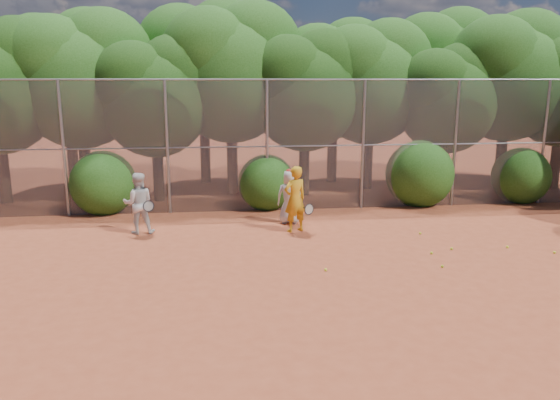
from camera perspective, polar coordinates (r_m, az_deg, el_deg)
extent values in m
plane|color=brown|center=(11.56, 6.40, -7.91)|extent=(80.00, 80.00, 0.00)
cylinder|color=gray|center=(17.27, -21.68, 4.95)|extent=(0.09, 0.09, 4.00)
cylinder|color=gray|center=(16.74, -11.69, 5.36)|extent=(0.09, 0.09, 4.00)
cylinder|color=gray|center=(16.73, -1.36, 5.61)|extent=(0.09, 0.09, 4.00)
cylinder|color=gray|center=(17.26, 8.66, 5.69)|extent=(0.09, 0.09, 4.00)
cylinder|color=gray|center=(18.27, 17.83, 5.60)|extent=(0.09, 0.09, 4.00)
cylinder|color=gray|center=(19.69, 25.85, 5.41)|extent=(0.09, 0.09, 4.00)
cylinder|color=gray|center=(16.73, 2.10, 12.47)|extent=(20.00, 0.05, 0.05)
cylinder|color=gray|center=(16.85, 2.05, 5.66)|extent=(20.00, 0.04, 0.04)
cube|color=slate|center=(16.85, 2.05, 5.66)|extent=(20.00, 0.02, 4.00)
cylinder|color=black|center=(20.03, -26.96, 3.06)|extent=(0.38, 0.38, 2.38)
sphere|color=black|center=(19.94, -25.43, 12.68)|extent=(3.05, 3.05, 3.05)
cylinder|color=black|center=(19.77, -19.67, 3.79)|extent=(0.38, 0.38, 2.52)
sphere|color=#1D4912|center=(19.57, -20.21, 10.95)|extent=(4.03, 4.03, 4.03)
sphere|color=#1D4912|center=(19.81, -17.83, 14.05)|extent=(3.23, 3.23, 3.23)
sphere|color=#1D4912|center=(19.46, -22.67, 13.13)|extent=(3.02, 3.02, 3.02)
cylinder|color=black|center=(18.69, -12.62, 3.21)|extent=(0.36, 0.36, 2.17)
sphere|color=black|center=(18.47, -12.94, 9.73)|extent=(3.47, 3.47, 3.47)
sphere|color=black|center=(18.74, -10.79, 12.52)|extent=(2.78, 2.78, 2.78)
sphere|color=black|center=(18.27, -15.07, 11.78)|extent=(2.60, 2.60, 2.60)
cylinder|color=black|center=(19.54, -5.02, 4.59)|extent=(0.39, 0.39, 2.66)
sphere|color=#1D4912|center=(19.35, -5.17, 12.26)|extent=(4.26, 4.26, 4.26)
sphere|color=#1D4912|center=(19.84, -2.72, 15.38)|extent=(3.40, 3.40, 3.40)
sphere|color=#1D4912|center=(19.04, -7.52, 14.76)|extent=(3.19, 3.19, 3.19)
cylinder|color=black|center=(19.20, 2.53, 3.91)|extent=(0.37, 0.37, 2.27)
sphere|color=black|center=(18.99, 2.60, 10.57)|extent=(3.64, 3.64, 3.64)
sphere|color=black|center=(19.47, 4.63, 13.27)|extent=(2.91, 2.91, 2.91)
sphere|color=black|center=(18.62, 0.77, 12.78)|extent=(2.73, 2.73, 2.73)
cylinder|color=black|center=(20.49, 9.13, 4.56)|extent=(0.38, 0.38, 2.45)
sphere|color=#1D4912|center=(20.30, 9.37, 11.28)|extent=(3.92, 3.92, 3.92)
sphere|color=#1D4912|center=(20.90, 11.30, 13.93)|extent=(3.14, 3.14, 3.14)
sphere|color=#1D4912|center=(19.84, 7.72, 13.57)|extent=(2.94, 2.94, 2.94)
cylinder|color=black|center=(20.41, 16.66, 3.66)|extent=(0.36, 0.36, 2.10)
sphere|color=black|center=(20.21, 17.03, 9.43)|extent=(3.36, 3.36, 3.36)
sphere|color=black|center=(20.77, 18.54, 11.72)|extent=(2.69, 2.69, 2.69)
sphere|color=black|center=(19.73, 15.85, 11.39)|extent=(2.52, 2.52, 2.52)
cylinder|color=black|center=(22.00, 22.11, 4.52)|extent=(0.39, 0.39, 2.59)
sphere|color=#1D4912|center=(21.83, 22.67, 11.12)|extent=(4.14, 4.14, 4.14)
sphere|color=#1D4912|center=(22.61, 24.27, 13.64)|extent=(3.32, 3.32, 3.32)
sphere|color=#1D4912|center=(21.22, 21.51, 13.45)|extent=(3.11, 3.11, 3.11)
cylinder|color=black|center=(22.78, 26.87, 3.98)|extent=(0.37, 0.37, 2.31)
sphere|color=black|center=(22.02, 26.62, 11.62)|extent=(2.77, 2.77, 2.77)
cylinder|color=black|center=(22.21, -20.89, 4.73)|extent=(0.39, 0.39, 2.62)
sphere|color=#1D4912|center=(22.05, -21.42, 11.36)|extent=(4.20, 4.20, 4.20)
sphere|color=#1D4912|center=(22.28, -19.21, 14.24)|extent=(3.36, 3.36, 3.36)
sphere|color=#1D4912|center=(21.95, -23.71, 13.37)|extent=(3.15, 3.15, 3.15)
cylinder|color=black|center=(21.71, -7.84, 5.51)|extent=(0.40, 0.40, 2.80)
sphere|color=#1D4912|center=(21.55, -8.06, 12.77)|extent=(4.48, 4.48, 4.48)
sphere|color=#1D4912|center=(22.03, -5.70, 15.74)|extent=(3.58, 3.58, 3.58)
sphere|color=#1D4912|center=(21.27, -10.35, 15.11)|extent=(3.36, 3.36, 3.36)
cylinder|color=black|center=(21.79, 5.46, 5.23)|extent=(0.38, 0.38, 2.52)
sphere|color=#1D4912|center=(21.62, 5.60, 11.73)|extent=(4.03, 4.03, 4.03)
sphere|color=#1D4912|center=(22.20, 7.54, 14.31)|extent=(3.23, 3.23, 3.23)
sphere|color=#1D4912|center=(21.19, 3.90, 13.93)|extent=(3.02, 3.02, 3.02)
cylinder|color=black|center=(23.68, 15.94, 5.64)|extent=(0.40, 0.40, 2.73)
sphere|color=#1D4912|center=(23.53, 16.34, 12.12)|extent=(4.37, 4.37, 4.37)
sphere|color=#1D4912|center=(24.30, 18.06, 14.59)|extent=(3.49, 3.49, 3.49)
sphere|color=#1D4912|center=(22.96, 14.98, 14.38)|extent=(3.28, 3.28, 3.28)
sphere|color=#1D4912|center=(17.47, -18.00, 1.98)|extent=(2.00, 2.00, 2.00)
sphere|color=#1D4912|center=(17.20, -1.43, 2.09)|extent=(1.80, 1.80, 1.80)
sphere|color=#1D4912|center=(18.28, 14.39, 2.97)|extent=(2.20, 2.20, 2.20)
sphere|color=#1D4912|center=(19.82, 23.88, 2.56)|extent=(1.90, 1.90, 1.90)
imported|color=#CA8E17|center=(14.52, 1.57, 0.10)|extent=(0.77, 0.65, 1.78)
torus|color=black|center=(14.44, 3.05, -0.97)|extent=(0.28, 0.17, 0.30)
cylinder|color=black|center=(14.61, 2.53, -0.82)|extent=(0.16, 0.26, 0.04)
imported|color=silver|center=(15.37, 1.02, 0.34)|extent=(0.87, 0.71, 1.54)
ellipsoid|color=#B02019|center=(15.23, 1.03, 3.03)|extent=(0.22, 0.22, 0.13)
sphere|color=yellow|center=(15.20, 2.24, 0.50)|extent=(0.07, 0.07, 0.07)
imported|color=silver|center=(14.85, -14.59, -0.33)|extent=(0.84, 0.69, 1.63)
torus|color=black|center=(14.53, -13.57, -0.62)|extent=(0.33, 0.20, 0.29)
cylinder|color=black|center=(14.73, -13.28, -0.74)|extent=(0.10, 0.27, 0.13)
sphere|color=yellow|center=(13.32, 15.56, -5.35)|extent=(0.07, 0.07, 0.07)
sphere|color=yellow|center=(13.79, 17.50, -4.87)|extent=(0.07, 0.07, 0.07)
sphere|color=yellow|center=(12.47, 16.61, -6.66)|extent=(0.07, 0.07, 0.07)
sphere|color=yellow|center=(14.41, 26.76, -4.91)|extent=(0.07, 0.07, 0.07)
sphere|color=yellow|center=(11.79, 4.79, -7.28)|extent=(0.07, 0.07, 0.07)
sphere|color=yellow|center=(14.90, 14.44, -3.38)|extent=(0.07, 0.07, 0.07)
sphere|color=yellow|center=(14.38, 22.67, -4.55)|extent=(0.07, 0.07, 0.07)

